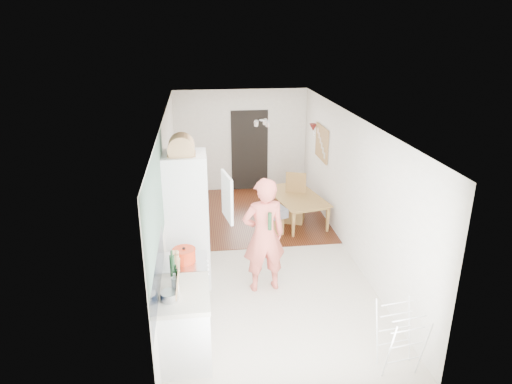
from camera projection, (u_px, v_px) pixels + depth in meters
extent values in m
cube|color=beige|center=(261.00, 254.00, 8.33)|extent=(3.20, 7.00, 0.01)
cube|color=#572F14|center=(249.00, 214.00, 10.04)|extent=(3.20, 3.30, 0.01)
cube|color=slate|center=(157.00, 204.00, 5.63)|extent=(0.02, 3.00, 1.30)
cube|color=black|center=(158.00, 276.00, 5.36)|extent=(0.02, 1.90, 0.50)
cube|color=black|center=(250.00, 151.00, 11.24)|extent=(0.90, 0.04, 2.00)
cube|color=silver|center=(186.00, 326.00, 5.65)|extent=(0.60, 0.90, 0.86)
cube|color=beige|center=(184.00, 294.00, 5.49)|extent=(0.62, 0.92, 0.06)
cube|color=silver|center=(187.00, 292.00, 6.34)|extent=(0.60, 0.60, 0.88)
cube|color=#B7B7B9|center=(185.00, 263.00, 6.18)|extent=(0.60, 0.60, 0.04)
cube|color=silver|center=(187.00, 220.00, 7.07)|extent=(0.66, 0.66, 2.15)
cube|color=silver|center=(227.00, 197.00, 6.70)|extent=(0.14, 0.56, 0.70)
cube|color=white|center=(206.00, 191.00, 6.95)|extent=(0.02, 0.52, 0.66)
cube|color=tan|center=(322.00, 143.00, 9.75)|extent=(0.03, 0.90, 0.70)
cube|color=olive|center=(321.00, 143.00, 9.74)|extent=(0.00, 0.94, 0.74)
cone|color=maroon|center=(313.00, 127.00, 10.28)|extent=(0.18, 0.18, 0.16)
imported|color=#DA6052|center=(264.00, 226.00, 6.87)|extent=(0.85, 0.62, 2.17)
imported|color=olive|center=(297.00, 210.00, 9.65)|extent=(1.03, 1.51, 0.49)
cube|color=gray|center=(275.00, 212.00, 8.91)|extent=(0.50, 0.50, 0.18)
cylinder|color=red|center=(184.00, 255.00, 6.14)|extent=(0.38, 0.38, 0.19)
cylinder|color=#B7B7B9|center=(170.00, 296.00, 5.30)|extent=(0.27, 0.27, 0.10)
cylinder|color=#1D4122|center=(270.00, 221.00, 6.65)|extent=(0.06, 0.06, 0.27)
cylinder|color=#1D4122|center=(176.00, 280.00, 5.45)|extent=(0.07, 0.07, 0.28)
cylinder|color=#1D4122|center=(172.00, 266.00, 5.76)|extent=(0.07, 0.07, 0.29)
cylinder|color=silver|center=(175.00, 286.00, 5.40)|extent=(0.09, 0.09, 0.22)
cylinder|color=tan|center=(174.00, 263.00, 5.92)|extent=(0.07, 0.07, 0.22)
cylinder|color=tan|center=(177.00, 262.00, 5.92)|extent=(0.08, 0.08, 0.22)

